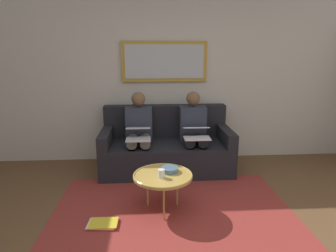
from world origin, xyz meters
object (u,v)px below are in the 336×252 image
couch (166,148)px  laptop_silver (138,133)px  laptop_white (196,132)px  magazine_stack (103,224)px  cup (161,174)px  bowl (169,170)px  person_left (194,129)px  framed_mirror (164,62)px  coffee_table (163,176)px  person_right (139,130)px

couch → laptop_silver: 0.60m
laptop_white → magazine_stack: (1.12, 1.16, -0.61)m
magazine_stack → cup: bearing=-162.5°
bowl → person_left: bearing=-111.6°
laptop_silver → magazine_stack: bearing=74.2°
framed_mirror → bowl: framed_mirror is taller
cup → laptop_silver: (0.27, -0.97, 0.17)m
framed_mirror → cup: framed_mirror is taller
magazine_stack → coffee_table: bearing=-157.4°
framed_mirror → couch: bearing=90.0°
magazine_stack → laptop_silver: bearing=-105.8°
couch → person_right: person_right is taller
cup → laptop_silver: bearing=-74.7°
coffee_table → person_right: 1.20m
coffee_table → laptop_white: laptop_white is taller
laptop_white → coffee_table: bearing=60.9°
cup → laptop_white: bearing=-118.1°
coffee_table → framed_mirror: bearing=-93.9°
laptop_silver → framed_mirror: bearing=-119.3°
bowl → magazine_stack: bowl is taller
laptop_white → person_right: bearing=-17.3°
couch → coffee_table: size_ratio=2.91×
person_right → laptop_silver: (-0.00, 0.24, 0.02)m
bowl → laptop_silver: 0.92m
cup → person_left: bearing=-113.1°
cup → person_right: size_ratio=0.08×
magazine_stack → couch: bearing=-116.1°
bowl → laptop_silver: size_ratio=0.52×
person_right → couch: bearing=-170.2°
cup → bowl: bearing=-123.1°
couch → framed_mirror: bearing=-90.0°
couch → laptop_white: couch is taller
person_left → magazine_stack: bearing=51.5°
cup → person_right: (0.27, -1.22, 0.15)m
bowl → laptop_white: laptop_white is taller
bowl → person_left: 1.16m
framed_mirror → person_right: bearing=49.3°
coffee_table → laptop_silver: bearing=-72.6°
laptop_white → magazine_stack: 1.72m
coffee_table → cup: size_ratio=7.08×
laptop_white → bowl: bearing=62.8°
couch → coffee_table: couch is taller
couch → person_left: (-0.39, 0.07, 0.30)m
laptop_white → laptop_silver: bearing=-0.1°
person_right → laptop_white: bearing=162.7°
bowl → laptop_white: size_ratio=0.54×
bowl → person_right: (0.36, -1.07, 0.17)m
couch → coffee_table: 1.23m
person_right → laptop_silver: bearing=90.0°
couch → person_left: bearing=170.2°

